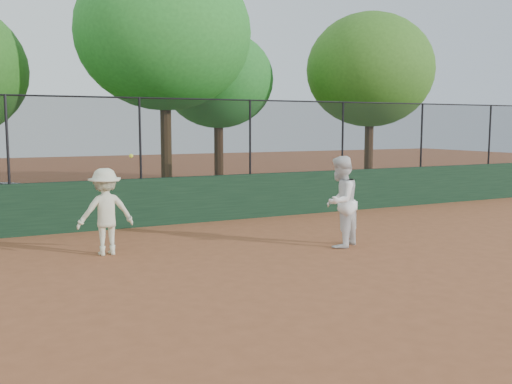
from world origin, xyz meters
name	(u,v)px	position (x,y,z in m)	size (l,w,h in m)	color
ground	(272,283)	(0.00, 0.00, 0.00)	(80.00, 80.00, 0.00)	brown
back_wall	(161,201)	(0.00, 6.00, 0.60)	(26.00, 0.20, 1.20)	#17341F
grass_strip	(111,198)	(0.00, 12.00, 0.00)	(36.00, 12.00, 0.01)	#32551A
player_second	(340,202)	(2.56, 1.83, 0.94)	(0.92, 0.72, 1.89)	white
player_main	(105,212)	(-1.94, 3.26, 0.85)	(1.11, 0.77, 1.98)	beige
fence_assembly	(159,137)	(-0.03, 6.00, 2.24)	(26.00, 0.06, 2.00)	black
tree_2	(164,34)	(1.54, 10.43, 5.47)	(5.76, 5.24, 7.97)	#432D17
tree_3	(218,80)	(4.42, 12.82, 4.26)	(4.36, 3.96, 6.16)	#402515
tree_4	(371,70)	(9.98, 10.61, 4.66)	(5.16, 4.69, 6.90)	#4B2D1A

